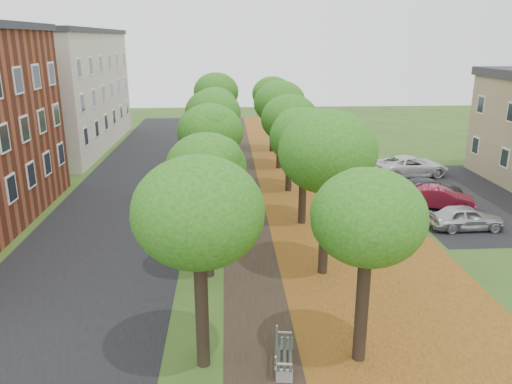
{
  "coord_description": "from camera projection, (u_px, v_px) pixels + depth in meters",
  "views": [
    {
      "loc": [
        -1.38,
        -13.11,
        9.53
      ],
      "look_at": [
        -0.02,
        9.69,
        2.5
      ],
      "focal_mm": 35.0,
      "sensor_mm": 36.0,
      "label": 1
    }
  ],
  "objects": [
    {
      "name": "car_grey",
      "position": [
        428.0,
        189.0,
        30.76
      ],
      "size": [
        4.67,
        2.37,
        1.3
      ],
      "primitive_type": "imported",
      "rotation": [
        0.0,
        0.0,
        1.7
      ],
      "color": "#2F2F34",
      "rests_on": "ground"
    },
    {
      "name": "ground",
      "position": [
        275.0,
        361.0,
        15.38
      ],
      "size": [
        120.0,
        120.0,
        0.0
      ],
      "primitive_type": "plane",
      "color": "#2D4C19",
      "rests_on": "ground"
    },
    {
      "name": "parking_lot",
      "position": [
        464.0,
        197.0,
        31.42
      ],
      "size": [
        9.0,
        16.0,
        0.01
      ],
      "primitive_type": "cube",
      "color": "black",
      "rests_on": "ground"
    },
    {
      "name": "footpath",
      "position": [
        251.0,
        206.0,
        29.69
      ],
      "size": [
        3.2,
        70.0,
        0.01
      ],
      "primitive_type": "cube",
      "color": "black",
      "rests_on": "ground"
    },
    {
      "name": "tree_row_east",
      "position": [
        296.0,
        125.0,
        28.42
      ],
      "size": [
        3.58,
        33.58,
        6.41
      ],
      "color": "black",
      "rests_on": "ground"
    },
    {
      "name": "leaf_verge",
      "position": [
        334.0,
        204.0,
        29.98
      ],
      "size": [
        7.5,
        70.0,
        0.01
      ],
      "primitive_type": "cube",
      "color": "#9F631D",
      "rests_on": "ground"
    },
    {
      "name": "bench",
      "position": [
        283.0,
        353.0,
        15.09
      ],
      "size": [
        0.73,
        1.82,
        0.84
      ],
      "rotation": [
        0.0,
        0.0,
        1.45
      ],
      "color": "#2A352C",
      "rests_on": "ground"
    },
    {
      "name": "building_cream",
      "position": [
        50.0,
        90.0,
        44.37
      ],
      "size": [
        10.3,
        20.3,
        10.4
      ],
      "color": "beige",
      "rests_on": "ground"
    },
    {
      "name": "car_red",
      "position": [
        440.0,
        198.0,
        29.12
      ],
      "size": [
        4.13,
        2.53,
        1.28
      ],
      "primitive_type": "imported",
      "rotation": [
        0.0,
        0.0,
        1.25
      ],
      "color": "maroon",
      "rests_on": "ground"
    },
    {
      "name": "car_silver",
      "position": [
        466.0,
        217.0,
        25.9
      ],
      "size": [
        3.81,
        1.57,
        1.29
      ],
      "primitive_type": "imported",
      "rotation": [
        0.0,
        0.0,
        1.58
      ],
      "color": "#B4B5B9",
      "rests_on": "ground"
    },
    {
      "name": "tree_row_west",
      "position": [
        212.0,
        126.0,
        28.15
      ],
      "size": [
        3.58,
        33.58,
        6.41
      ],
      "color": "black",
      "rests_on": "ground"
    },
    {
      "name": "street_asphalt",
      "position": [
        124.0,
        208.0,
        29.27
      ],
      "size": [
        8.0,
        70.0,
        0.01
      ],
      "primitive_type": "cube",
      "color": "black",
      "rests_on": "ground"
    },
    {
      "name": "car_white",
      "position": [
        411.0,
        166.0,
        36.0
      ],
      "size": [
        5.66,
        3.25,
        1.48
      ],
      "primitive_type": "imported",
      "rotation": [
        0.0,
        0.0,
        1.72
      ],
      "color": "silver",
      "rests_on": "ground"
    }
  ]
}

